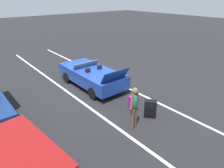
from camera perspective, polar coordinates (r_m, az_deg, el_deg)
The scene contains 8 objects.
ground_plane at distance 11.06m, azimuth -5.61°, elevation -0.48°, with size 80.00×80.00×0.00m, color black.
lot_line_near at distance 11.75m, azimuth -0.43°, elevation 1.18°, with size 18.00×0.12×0.01m, color silver.
lot_line_mid at distance 10.43m, azimuth -12.06°, elevation -2.53°, with size 18.00×0.12×0.01m, color silver.
lot_line_far at distance 9.69m, azimuth -26.31°, elevation -6.89°, with size 18.00×0.12×0.01m, color silver.
convertible_car at distance 10.98m, azimuth -6.32°, elevation 2.66°, with size 4.23×1.86×1.50m.
suitcase_large_black at distance 8.30m, azimuth 10.77°, elevation -6.93°, with size 0.55×0.53×0.74m.
suitcase_medium_bright at distance 8.66m, azimuth 5.87°, elevation -5.61°, with size 0.45×0.33×0.62m.
traveler_person at distance 7.29m, azimuth 6.36°, elevation -6.20°, with size 0.30×0.60×1.65m.
Camera 1 is at (-8.42, 5.50, 4.60)m, focal length 32.25 mm.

